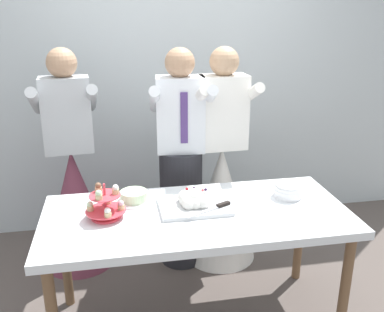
# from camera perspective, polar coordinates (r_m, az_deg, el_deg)

# --- Properties ---
(rear_wall) EXTENTS (5.20, 0.10, 2.90)m
(rear_wall) POSITION_cam_1_polar(r_m,az_deg,el_deg) (3.74, -3.71, 12.12)
(rear_wall) COLOR silver
(rear_wall) RESTS_ON ground_plane
(dessert_table) EXTENTS (1.80, 0.80, 0.78)m
(dessert_table) POSITION_cam_1_polar(r_m,az_deg,el_deg) (2.57, 0.68, -8.98)
(dessert_table) COLOR silver
(dessert_table) RESTS_ON ground_plane
(cupcake_stand) EXTENTS (0.23, 0.23, 0.21)m
(cupcake_stand) POSITION_cam_1_polar(r_m,az_deg,el_deg) (2.49, -11.43, -6.42)
(cupcake_stand) COLOR #D83F4C
(cupcake_stand) RESTS_ON dessert_table
(main_cake_tray) EXTENTS (0.42, 0.33, 0.12)m
(main_cake_tray) POSITION_cam_1_polar(r_m,az_deg,el_deg) (2.58, 0.25, -6.03)
(main_cake_tray) COLOR silver
(main_cake_tray) RESTS_ON dessert_table
(plate_stack) EXTENTS (0.19, 0.19, 0.09)m
(plate_stack) POSITION_cam_1_polar(r_m,az_deg,el_deg) (2.78, 12.69, -4.48)
(plate_stack) COLOR white
(plate_stack) RESTS_ON dessert_table
(round_cake) EXTENTS (0.24, 0.24, 0.07)m
(round_cake) POSITION_cam_1_polar(r_m,az_deg,el_deg) (2.68, -7.75, -5.43)
(round_cake) COLOR white
(round_cake) RESTS_ON dessert_table
(person_groom) EXTENTS (0.50, 0.53, 1.66)m
(person_groom) POSITION_cam_1_polar(r_m,az_deg,el_deg) (3.19, -1.49, -2.20)
(person_groom) COLOR #232328
(person_groom) RESTS_ON ground_plane
(person_bride) EXTENTS (0.56, 0.56, 1.66)m
(person_bride) POSITION_cam_1_polar(r_m,az_deg,el_deg) (3.33, 3.90, -4.38)
(person_bride) COLOR white
(person_bride) RESTS_ON ground_plane
(person_guest) EXTENTS (0.56, 0.56, 1.66)m
(person_guest) POSITION_cam_1_polar(r_m,az_deg,el_deg) (3.37, -15.37, -4.76)
(person_guest) COLOR brown
(person_guest) RESTS_ON ground_plane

